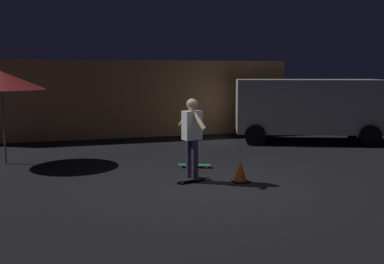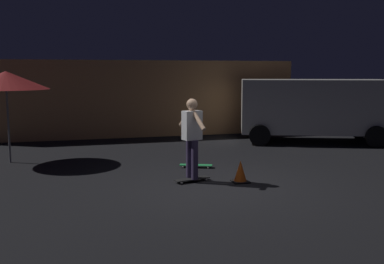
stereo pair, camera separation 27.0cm
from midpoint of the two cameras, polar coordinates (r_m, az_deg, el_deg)
ground_plane at (r=9.14m, az=2.17°, el=-6.87°), size 28.00×28.00×0.00m
low_building at (r=17.45m, az=-8.32°, el=4.45°), size 11.25×3.46×2.67m
parked_van at (r=15.24m, az=13.86°, el=3.18°), size 4.98×3.54×2.03m
patio_umbrella at (r=12.10m, az=-23.51°, el=5.99°), size 2.10×2.10×2.30m
skateboard_ridden at (r=9.51m, az=-0.82°, el=-5.95°), size 0.81×0.40×0.07m
skateboard_spare at (r=10.86m, az=-0.44°, el=-4.23°), size 0.80×0.47×0.07m
skater at (r=9.33m, az=-0.83°, el=-0.08°), size 0.43×0.97×1.67m
traffic_cone at (r=9.49m, az=5.30°, el=-5.05°), size 0.34×0.34×0.46m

